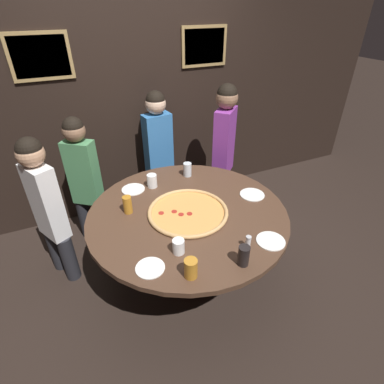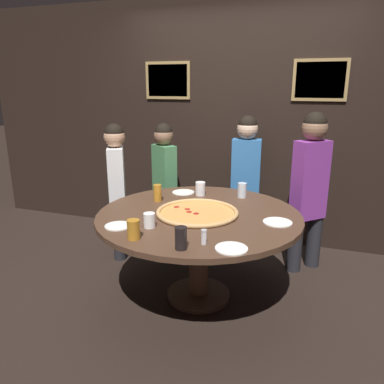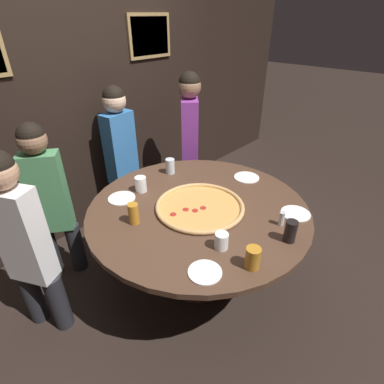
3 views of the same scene
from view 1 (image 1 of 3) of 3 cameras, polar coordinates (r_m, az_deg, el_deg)
The scene contains 19 objects.
ground_plane at distance 2.91m, azimuth -0.72°, elevation -15.49°, with size 24.00×24.00×0.00m, color black.
back_wall at distance 3.38m, azimuth -11.00°, elevation 17.42°, with size 6.40×0.08×2.60m.
dining_table at distance 2.49m, azimuth -0.81°, elevation -6.10°, with size 1.60×1.60×0.74m.
giant_pizza at distance 2.38m, azimuth -0.78°, elevation -3.78°, with size 0.64×0.64×0.03m.
drink_cup_far_left at distance 1.96m, azimuth 9.81°, elevation -11.85°, with size 0.07×0.07×0.14m, color black.
drink_cup_by_shaker at distance 2.02m, azimuth -2.60°, elevation -10.30°, with size 0.08×0.08×0.10m, color white.
drink_cup_near_left at distance 2.71m, azimuth -7.62°, elevation 2.12°, with size 0.09×0.09×0.12m, color white.
drink_cup_front_edge at distance 2.41m, azimuth -12.18°, elevation -2.37°, with size 0.07×0.07×0.15m, color #BC7A23.
drink_cup_beside_pizza at distance 1.87m, azimuth -0.24°, elevation -14.34°, with size 0.08×0.08×0.13m, color #BC7A23.
drink_cup_centre_back at distance 2.86m, azimuth -0.88°, elevation 4.31°, with size 0.08×0.08×0.13m, color silver.
white_plate_left_side at distance 2.65m, azimuth 11.38°, elevation -0.49°, with size 0.21×0.21×0.01m, color white.
white_plate_beside_cup at distance 1.97m, azimuth -7.98°, elevation -14.13°, with size 0.19×0.19×0.01m, color white.
white_plate_far_back at distance 2.20m, azimuth 14.76°, elevation -9.01°, with size 0.20×0.20×0.01m, color white.
white_plate_near_front at distance 2.72m, azimuth -11.13°, elevation 0.51°, with size 0.20×0.20×0.01m, color white.
condiment_shaker at distance 2.09m, azimuth 10.64°, elevation -9.34°, with size 0.04×0.04×0.10m.
diner_centre_back at distance 3.34m, azimuth -6.42°, elevation 8.46°, with size 0.36×0.21×1.41m.
diner_side_right at distance 3.31m, azimuth 6.12°, elevation 9.00°, with size 0.36×0.35×1.49m.
diner_far_left at distance 3.05m, azimuth -19.89°, elevation 3.00°, with size 0.34×0.29×1.33m.
diner_far_right at distance 2.70m, azimuth -25.91°, elevation -2.22°, with size 0.26×0.36×1.35m.
Camera 1 is at (-0.77, -1.77, 2.18)m, focal length 28.00 mm.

